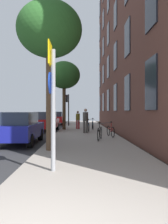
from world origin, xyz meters
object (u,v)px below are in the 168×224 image
at_px(bicycle_2, 88,126).
at_px(pedestrian_0, 85,119).
at_px(traffic_light, 68,104).
at_px(car_0, 19,128).
at_px(car_2, 57,118).
at_px(bicycle_0, 100,133).
at_px(pedestrian_1, 78,119).
at_px(bicycle_3, 93,125).
at_px(bicycle_1, 111,131).
at_px(car_1, 46,121).
at_px(sign_post, 52,97).
at_px(tree_near, 50,31).
at_px(tree_far, 64,76).

relative_size(bicycle_2, pedestrian_0, 0.97).
relative_size(traffic_light, car_0, 0.81).
bearing_deg(car_2, bicycle_0, -76.16).
relative_size(bicycle_0, pedestrian_1, 1.02).
bearing_deg(bicycle_3, bicycle_1, -82.22).
bearing_deg(bicycle_0, bicycle_3, 89.60).
bearing_deg(bicycle_3, bicycle_0, -90.40).
relative_size(pedestrian_1, car_0, 0.38).
bearing_deg(pedestrian_0, car_2, 105.16).
xyz_separation_m(bicycle_1, car_1, (-4.72, 5.18, 0.36)).
relative_size(traffic_light, bicycle_0, 2.09).
relative_size(bicycle_1, car_2, 0.38).
height_order(bicycle_0, bicycle_3, bicycle_0).
xyz_separation_m(bicycle_0, pedestrian_0, (-0.66, 3.90, 0.61)).
xyz_separation_m(sign_post, tree_near, (-0.48, 3.11, 2.84)).
relative_size(bicycle_0, bicycle_1, 1.02).
height_order(bicycle_3, car_1, car_1).
xyz_separation_m(tree_near, bicycle_0, (2.30, 3.09, -4.37)).
xyz_separation_m(bicycle_0, pedestrian_1, (-1.23, 7.74, 0.52)).
relative_size(tree_far, bicycle_1, 3.65).
bearing_deg(bicycle_0, sign_post, -106.33).
distance_m(tree_near, bicycle_0, 5.83).
bearing_deg(pedestrian_0, tree_far, 118.41).
xyz_separation_m(sign_post, bicycle_2, (1.40, 11.53, -1.54)).
bearing_deg(bicycle_1, bicycle_3, 97.78).
distance_m(tree_far, bicycle_2, 5.04).
relative_size(bicycle_0, bicycle_3, 0.98).
height_order(sign_post, tree_near, tree_near).
distance_m(bicycle_1, car_1, 7.01).
xyz_separation_m(bicycle_0, car_0, (-4.17, -0.62, 0.34)).
bearing_deg(bicycle_2, car_0, -122.25).
height_order(traffic_light, car_1, traffic_light).
xyz_separation_m(sign_post, bicycle_1, (2.63, 7.72, -1.56)).
bearing_deg(car_2, car_1, -89.66).
xyz_separation_m(bicycle_3, pedestrian_1, (-1.28, 0.68, 0.53)).
distance_m(sign_post, tree_near, 4.24).
height_order(traffic_light, pedestrian_0, traffic_light).
height_order(tree_far, car_1, tree_far).
xyz_separation_m(bicycle_3, pedestrian_0, (-0.71, -3.16, 0.62)).
height_order(tree_near, bicycle_0, tree_near).
height_order(bicycle_3, car_0, car_0).
height_order(car_0, car_2, same).
distance_m(tree_near, pedestrian_0, 8.11).
relative_size(traffic_light, bicycle_1, 2.13).
xyz_separation_m(tree_far, bicycle_1, (3.22, -5.63, -4.27)).
bearing_deg(car_2, tree_far, -80.16).
height_order(bicycle_0, car_0, car_0).
distance_m(sign_post, bicycle_2, 11.71).
bearing_deg(car_0, pedestrian_1, 70.62).
relative_size(sign_post, car_0, 0.80).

